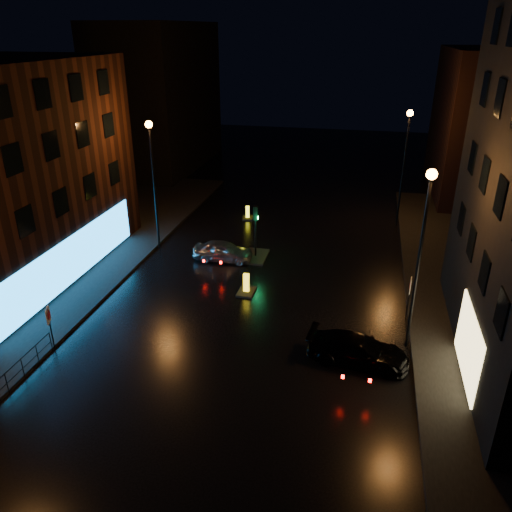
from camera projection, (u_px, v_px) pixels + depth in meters
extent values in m
plane|color=black|center=(206.00, 407.00, 19.42)|extent=(120.00, 120.00, 0.00)
cube|color=black|center=(21.00, 278.00, 29.29)|extent=(12.00, 44.00, 0.15)
cube|color=black|center=(160.00, 97.00, 50.74)|extent=(8.00, 16.00, 14.00)
cube|color=black|center=(489.00, 124.00, 42.27)|extent=(8.00, 14.00, 12.00)
cylinder|color=black|center=(155.00, 191.00, 31.73)|extent=(0.14, 0.14, 8.00)
cylinder|color=black|center=(149.00, 127.00, 30.06)|extent=(0.20, 0.20, 0.25)
sphere|color=orange|center=(149.00, 124.00, 30.00)|extent=(0.44, 0.44, 0.44)
cylinder|color=black|center=(418.00, 268.00, 21.50)|extent=(0.14, 0.14, 8.00)
cylinder|color=black|center=(431.00, 178.00, 19.83)|extent=(0.20, 0.20, 0.25)
sphere|color=orange|center=(432.00, 174.00, 19.77)|extent=(0.44, 0.44, 0.44)
cylinder|color=black|center=(403.00, 173.00, 35.69)|extent=(0.14, 0.14, 8.00)
cylinder|color=black|center=(410.00, 115.00, 34.02)|extent=(0.20, 0.20, 0.25)
sphere|color=orange|center=(410.00, 113.00, 33.96)|extent=(0.44, 0.44, 0.44)
cube|color=black|center=(256.00, 256.00, 32.04)|extent=(1.40, 2.40, 0.12)
cylinder|color=black|center=(256.00, 237.00, 31.49)|extent=(0.12, 0.12, 2.80)
cube|color=black|center=(256.00, 213.00, 30.82)|extent=(0.28, 0.22, 0.90)
cylinder|color=#0CFF59|center=(258.00, 218.00, 30.91)|extent=(0.05, 0.18, 0.18)
cylinder|color=black|center=(4.00, 374.00, 19.73)|extent=(0.05, 6.00, 0.05)
cylinder|color=black|center=(7.00, 383.00, 19.93)|extent=(0.04, 6.00, 0.04)
cylinder|color=black|center=(7.00, 383.00, 19.93)|extent=(0.04, 0.04, 1.00)
cylinder|color=black|center=(51.00, 342.00, 22.59)|extent=(0.04, 0.04, 1.00)
imported|color=#B3B5BB|center=(223.00, 251.00, 31.44)|extent=(3.80, 1.69, 1.27)
imported|color=black|center=(358.00, 350.00, 21.75)|extent=(4.58, 2.26, 1.28)
cube|color=black|center=(246.00, 292.00, 27.77)|extent=(0.92, 1.35, 0.11)
cube|color=yellow|center=(246.00, 283.00, 27.54)|extent=(0.32, 0.21, 1.11)
cube|color=black|center=(246.00, 283.00, 27.54)|extent=(0.33, 0.03, 0.66)
cube|color=black|center=(248.00, 218.00, 38.58)|extent=(0.95, 1.26, 0.10)
cube|color=#FFF119|center=(248.00, 212.00, 38.38)|extent=(0.29, 0.22, 0.95)
cube|color=black|center=(248.00, 212.00, 38.38)|extent=(0.28, 0.07, 0.57)
cylinder|color=black|center=(51.00, 330.00, 22.36)|extent=(0.06, 0.06, 2.18)
cube|color=silver|center=(48.00, 315.00, 22.03)|extent=(0.24, 0.53, 0.74)
cylinder|color=#B20C0C|center=(49.00, 315.00, 22.03)|extent=(0.18, 0.41, 0.44)
cylinder|color=black|center=(408.00, 299.00, 24.94)|extent=(0.06, 0.06, 2.15)
cube|color=silver|center=(410.00, 285.00, 24.61)|extent=(0.10, 0.54, 0.73)
cylinder|color=#B20C0C|center=(410.00, 285.00, 24.62)|extent=(0.06, 0.43, 0.43)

